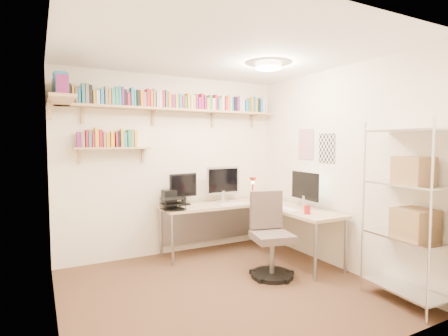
{
  "coord_description": "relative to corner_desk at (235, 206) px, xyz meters",
  "views": [
    {
      "loc": [
        -1.7,
        -3.2,
        1.56
      ],
      "look_at": [
        0.3,
        0.55,
        1.26
      ],
      "focal_mm": 28.0,
      "sensor_mm": 36.0,
      "label": 1
    }
  ],
  "objects": [
    {
      "name": "wall_shelves",
      "position": [
        -1.08,
        0.35,
        1.33
      ],
      "size": [
        3.12,
        1.09,
        0.8
      ],
      "color": "tan",
      "rests_on": "ground"
    },
    {
      "name": "room_shell",
      "position": [
        -0.68,
        -0.95,
        0.85
      ],
      "size": [
        3.24,
        3.04,
        2.52
      ],
      "color": "#F2E4C5",
      "rests_on": "ground"
    },
    {
      "name": "wire_rack",
      "position": [
        0.73,
        -2.1,
        0.28
      ],
      "size": [
        0.44,
        0.8,
        1.78
      ],
      "rotation": [
        0.0,
        0.0,
        -0.09
      ],
      "color": "silver",
      "rests_on": "ground"
    },
    {
      "name": "corner_desk",
      "position": [
        0.0,
        0.0,
        0.0
      ],
      "size": [
        1.9,
        1.79,
        1.22
      ],
      "color": "tan",
      "rests_on": "ground"
    },
    {
      "name": "ground",
      "position": [
        -0.68,
        -0.95,
        -0.7
      ],
      "size": [
        3.2,
        3.2,
        0.0
      ],
      "primitive_type": "plane",
      "color": "#492A1F",
      "rests_on": "ground"
    },
    {
      "name": "office_chair",
      "position": [
        0.0,
        -0.84,
        -0.28
      ],
      "size": [
        0.53,
        0.55,
        0.99
      ],
      "rotation": [
        0.0,
        0.0,
        -0.24
      ],
      "color": "black",
      "rests_on": "ground"
    }
  ]
}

